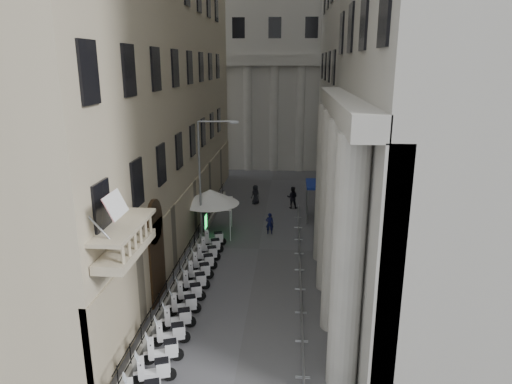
{
  "coord_description": "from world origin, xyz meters",
  "views": [
    {
      "loc": [
        2.08,
        -9.74,
        12.33
      ],
      "look_at": [
        -0.08,
        17.7,
        4.5
      ],
      "focal_mm": 32.0,
      "sensor_mm": 36.0,
      "label": 1
    }
  ],
  "objects_px": {
    "pedestrian_a": "(270,223)",
    "street_lamp": "(205,171)",
    "info_kiosk": "(204,224)",
    "pedestrian_b": "(292,197)",
    "security_tent": "(212,197)"
  },
  "relations": [
    {
      "from": "pedestrian_b",
      "to": "security_tent",
      "type": "bearing_deg",
      "value": 53.69
    },
    {
      "from": "street_lamp",
      "to": "pedestrian_b",
      "type": "xyz_separation_m",
      "value": [
        6.11,
        8.1,
        -4.17
      ]
    },
    {
      "from": "pedestrian_a",
      "to": "street_lamp",
      "type": "bearing_deg",
      "value": 17.82
    },
    {
      "from": "security_tent",
      "to": "info_kiosk",
      "type": "xyz_separation_m",
      "value": [
        -0.59,
        -0.27,
        -1.96
      ]
    },
    {
      "from": "street_lamp",
      "to": "pedestrian_b",
      "type": "distance_m",
      "value": 10.97
    },
    {
      "from": "street_lamp",
      "to": "pedestrian_a",
      "type": "bearing_deg",
      "value": 15.41
    },
    {
      "from": "info_kiosk",
      "to": "pedestrian_b",
      "type": "xyz_separation_m",
      "value": [
        6.45,
        7.14,
        0.06
      ]
    },
    {
      "from": "security_tent",
      "to": "info_kiosk",
      "type": "height_order",
      "value": "security_tent"
    },
    {
      "from": "security_tent",
      "to": "street_lamp",
      "type": "distance_m",
      "value": 2.6
    },
    {
      "from": "street_lamp",
      "to": "info_kiosk",
      "type": "distance_m",
      "value": 4.36
    },
    {
      "from": "street_lamp",
      "to": "info_kiosk",
      "type": "xyz_separation_m",
      "value": [
        -0.34,
        0.96,
        -4.24
      ]
    },
    {
      "from": "pedestrian_a",
      "to": "pedestrian_b",
      "type": "bearing_deg",
      "value": -107.52
    },
    {
      "from": "security_tent",
      "to": "street_lamp",
      "type": "bearing_deg",
      "value": -101.51
    },
    {
      "from": "pedestrian_b",
      "to": "street_lamp",
      "type": "bearing_deg",
      "value": 57.14
    },
    {
      "from": "street_lamp",
      "to": "info_kiosk",
      "type": "relative_size",
      "value": 4.79
    }
  ]
}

